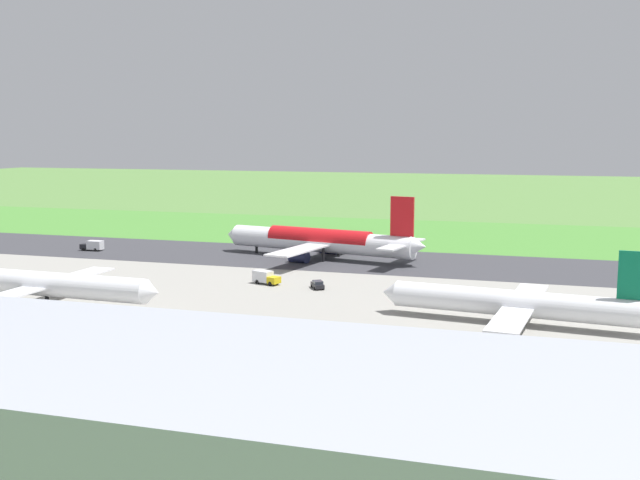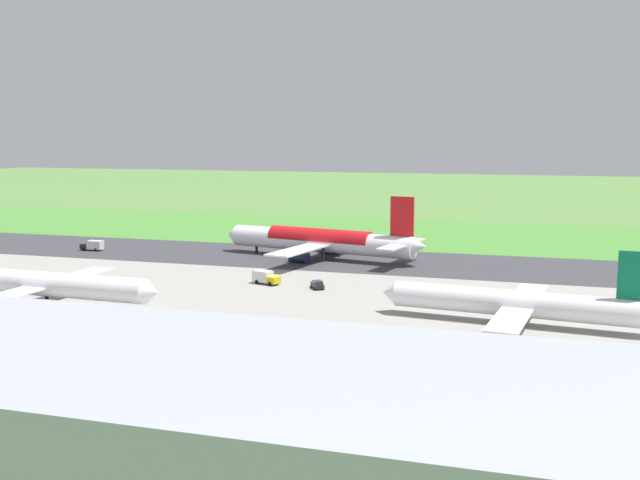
{
  "view_description": "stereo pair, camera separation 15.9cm",
  "coord_description": "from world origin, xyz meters",
  "px_view_note": "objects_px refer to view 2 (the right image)",
  "views": [
    {
      "loc": [
        -56.79,
        169.0,
        29.64
      ],
      "look_at": [
        -5.46,
        0.0,
        4.5
      ],
      "focal_mm": 41.7,
      "sensor_mm": 36.0,
      "label": 1
    },
    {
      "loc": [
        -56.94,
        168.96,
        29.64
      ],
      "look_at": [
        -5.46,
        0.0,
        4.5
      ],
      "focal_mm": 41.7,
      "sensor_mm": 36.0,
      "label": 2
    }
  ],
  "objects_px": {
    "traffic_cone_orange": "(375,235)",
    "service_car_followme": "(317,285)",
    "no_stopping_sign": "(395,229)",
    "airliner_parked_mid": "(45,283)",
    "service_truck_baggage": "(93,245)",
    "airliner_main": "(321,241)",
    "airliner_parked_near": "(516,303)",
    "service_truck_fuel": "(265,277)"
  },
  "relations": [
    {
      "from": "traffic_cone_orange",
      "to": "service_car_followme",
      "type": "bearing_deg",
      "value": 94.53
    },
    {
      "from": "no_stopping_sign",
      "to": "traffic_cone_orange",
      "type": "distance_m",
      "value": 7.29
    },
    {
      "from": "airliner_parked_mid",
      "to": "service_truck_baggage",
      "type": "xyz_separation_m",
      "value": [
        26.85,
        -54.54,
        -2.21
      ]
    },
    {
      "from": "airliner_main",
      "to": "no_stopping_sign",
      "type": "xyz_separation_m",
      "value": [
        -8.44,
        -48.48,
        -2.6
      ]
    },
    {
      "from": "airliner_parked_near",
      "to": "service_truck_fuel",
      "type": "distance_m",
      "value": 52.47
    },
    {
      "from": "service_car_followme",
      "to": "no_stopping_sign",
      "type": "distance_m",
      "value": 82.57
    },
    {
      "from": "airliner_parked_mid",
      "to": "service_car_followme",
      "type": "height_order",
      "value": "airliner_parked_mid"
    },
    {
      "from": "no_stopping_sign",
      "to": "traffic_cone_orange",
      "type": "xyz_separation_m",
      "value": [
        5.07,
        5.02,
        -1.47
      ]
    },
    {
      "from": "airliner_main",
      "to": "airliner_parked_mid",
      "type": "bearing_deg",
      "value": 61.34
    },
    {
      "from": "service_truck_fuel",
      "to": "no_stopping_sign",
      "type": "xyz_separation_m",
      "value": [
        -10.2,
        -81.25,
        0.35
      ]
    },
    {
      "from": "service_truck_fuel",
      "to": "traffic_cone_orange",
      "type": "height_order",
      "value": "service_truck_fuel"
    },
    {
      "from": "airliner_parked_near",
      "to": "service_car_followme",
      "type": "relative_size",
      "value": 9.63
    },
    {
      "from": "airliner_parked_mid",
      "to": "service_truck_fuel",
      "type": "xyz_separation_m",
      "value": [
        -31.09,
        -27.33,
        -2.21
      ]
    },
    {
      "from": "airliner_parked_near",
      "to": "service_truck_baggage",
      "type": "xyz_separation_m",
      "value": [
        107.08,
        -45.51,
        -2.07
      ]
    },
    {
      "from": "service_truck_baggage",
      "to": "service_car_followme",
      "type": "relative_size",
      "value": 1.3
    },
    {
      "from": "service_truck_baggage",
      "to": "service_truck_fuel",
      "type": "relative_size",
      "value": 0.95
    },
    {
      "from": "no_stopping_sign",
      "to": "airliner_main",
      "type": "bearing_deg",
      "value": 80.13
    },
    {
      "from": "airliner_main",
      "to": "traffic_cone_orange",
      "type": "relative_size",
      "value": 97.81
    },
    {
      "from": "airliner_main",
      "to": "airliner_parked_mid",
      "type": "height_order",
      "value": "airliner_main"
    },
    {
      "from": "airliner_main",
      "to": "airliner_parked_near",
      "type": "relative_size",
      "value": 1.23
    },
    {
      "from": "airliner_parked_near",
      "to": "service_car_followme",
      "type": "distance_m",
      "value": 41.59
    },
    {
      "from": "airliner_parked_mid",
      "to": "service_car_followme",
      "type": "relative_size",
      "value": 10.0
    },
    {
      "from": "airliner_parked_near",
      "to": "no_stopping_sign",
      "type": "distance_m",
      "value": 106.91
    },
    {
      "from": "airliner_parked_near",
      "to": "service_truck_fuel",
      "type": "height_order",
      "value": "airliner_parked_near"
    },
    {
      "from": "airliner_parked_mid",
      "to": "traffic_cone_orange",
      "type": "xyz_separation_m",
      "value": [
        -36.22,
        -103.56,
        -3.34
      ]
    },
    {
      "from": "airliner_main",
      "to": "service_car_followme",
      "type": "bearing_deg",
      "value": 105.59
    },
    {
      "from": "service_truck_baggage",
      "to": "service_truck_fuel",
      "type": "height_order",
      "value": "same"
    },
    {
      "from": "service_truck_fuel",
      "to": "traffic_cone_orange",
      "type": "relative_size",
      "value": 11.31
    },
    {
      "from": "service_truck_baggage",
      "to": "no_stopping_sign",
      "type": "height_order",
      "value": "no_stopping_sign"
    },
    {
      "from": "service_car_followme",
      "to": "service_truck_fuel",
      "type": "height_order",
      "value": "service_truck_fuel"
    },
    {
      "from": "service_truck_fuel",
      "to": "traffic_cone_orange",
      "type": "distance_m",
      "value": 76.41
    },
    {
      "from": "airliner_main",
      "to": "no_stopping_sign",
      "type": "bearing_deg",
      "value": -99.87
    },
    {
      "from": "airliner_parked_near",
      "to": "service_truck_baggage",
      "type": "bearing_deg",
      "value": -23.03
    },
    {
      "from": "service_truck_fuel",
      "to": "service_car_followme",
      "type": "bearing_deg",
      "value": 173.38
    },
    {
      "from": "airliner_main",
      "to": "no_stopping_sign",
      "type": "relative_size",
      "value": 18.09
    },
    {
      "from": "airliner_parked_near",
      "to": "service_car_followme",
      "type": "bearing_deg",
      "value": -24.18
    },
    {
      "from": "airliner_parked_near",
      "to": "service_car_followme",
      "type": "xyz_separation_m",
      "value": [
        37.86,
        -17.0,
        -2.63
      ]
    },
    {
      "from": "no_stopping_sign",
      "to": "airliner_parked_mid",
      "type": "bearing_deg",
      "value": 69.18
    },
    {
      "from": "airliner_parked_near",
      "to": "no_stopping_sign",
      "type": "bearing_deg",
      "value": -68.64
    },
    {
      "from": "airliner_parked_mid",
      "to": "service_car_followme",
      "type": "xyz_separation_m",
      "value": [
        -42.36,
        -26.03,
        -2.77
      ]
    },
    {
      "from": "traffic_cone_orange",
      "to": "airliner_parked_mid",
      "type": "bearing_deg",
      "value": 70.72
    },
    {
      "from": "airliner_parked_mid",
      "to": "traffic_cone_orange",
      "type": "bearing_deg",
      "value": -109.28
    }
  ]
}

